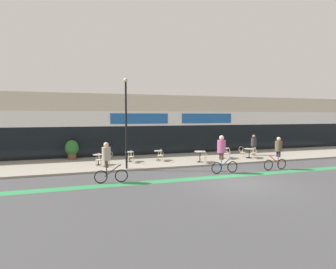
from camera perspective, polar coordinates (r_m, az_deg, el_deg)
The scene contains 24 objects.
ground_plane at distance 13.69m, azimuth 15.32°, elevation -10.25°, with size 120.00×120.00×0.00m, color #424244.
sidewalk_slab at distance 20.03m, azimuth 4.03°, elevation -5.37°, with size 40.00×5.50×0.12m, color gray.
storefront_facade at distance 24.21m, azimuth -0.01°, elevation 2.17°, with size 40.00×4.06×5.09m.
bike_lane_stripe at distance 14.98m, azimuth 12.09°, elevation -8.93°, with size 36.00×0.70×0.01m, color #2D844C.
bistro_table_0 at distance 17.84m, azimuth -14.94°, elevation -4.85°, with size 0.68×0.68×0.70m.
bistro_table_1 at distance 18.75m, azimuth -8.37°, elevation -4.35°, with size 0.61×0.61×0.70m.
bistro_table_2 at distance 19.11m, azimuth -2.13°, elevation -4.14°, with size 0.63×0.63×0.70m.
bistro_table_3 at distance 18.44m, azimuth 6.97°, elevation -4.31°, with size 0.79×0.79×0.76m.
bistro_table_4 at distance 20.44m, azimuth 11.93°, elevation -3.51°, with size 0.77×0.77×0.77m.
bistro_table_5 at distance 21.16m, azimuth 17.26°, elevation -3.48°, with size 0.80×0.80×0.70m.
cafe_chair_0_near at distance 17.22m, azimuth -14.82°, elevation -5.12°, with size 0.45×0.60×0.90m.
cafe_chair_0_side at distance 17.88m, azimuth -12.93°, elevation -4.75°, with size 0.59×0.42×0.90m.
cafe_chair_1_near at distance 18.13m, azimuth -8.07°, elevation -4.56°, with size 0.41×0.58×0.90m.
cafe_chair_2_near at distance 18.51m, azimuth -1.64°, elevation -4.34°, with size 0.43×0.59×0.90m.
cafe_chair_3_near at distance 17.88m, azimuth 7.78°, elevation -4.68°, with size 0.43×0.59×0.90m.
cafe_chair_4_near at distance 19.91m, azimuth 12.82°, elevation -3.84°, with size 0.42×0.58×0.90m.
cafe_chair_5_near at distance 20.64m, azimuth 18.22°, elevation -3.67°, with size 0.45×0.60×0.90m.
cafe_chair_5_side at distance 20.81m, azimuth 15.83°, elevation -3.55°, with size 0.58×0.40×0.90m.
planter_pot at distance 20.67m, azimuth -20.18°, elevation -2.97°, with size 0.96×0.96×1.44m.
lamp_post at distance 16.12m, azimuth -9.12°, elevation 3.78°, with size 0.26×0.26×5.50m.
cyclist_0 at distance 13.42m, azimuth -13.03°, elevation -5.27°, with size 1.67×0.49×2.05m.
cyclist_1 at distance 15.53m, azimuth 11.70°, elevation -3.47°, with size 1.72×0.50×2.23m.
cyclist_2 at distance 17.65m, azimuth 22.76°, elevation -3.31°, with size 1.69×0.49×2.04m.
pedestrian_near_end at distance 22.51m, azimuth 18.16°, elevation -1.79°, with size 0.51×0.51×1.69m.
Camera 1 is at (-7.21, -11.14, 3.37)m, focal length 28.00 mm.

